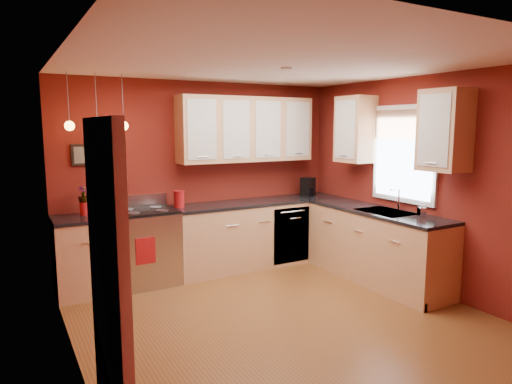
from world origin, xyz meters
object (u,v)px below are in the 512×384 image
red_canister (179,199)px  sink (386,213)px  gas_range (146,247)px  soap_pump (422,210)px  coffee_maker (308,187)px

red_canister → sink: bearing=-35.7°
gas_range → soap_pump: size_ratio=6.40×
coffee_maker → red_canister: bearing=159.3°
sink → soap_pump: bearing=-77.2°
gas_range → coffee_maker: coffee_maker is taller
coffee_maker → soap_pump: coffee_maker is taller
sink → coffee_maker: 1.55m
sink → red_canister: size_ratio=3.20×
sink → red_canister: sink is taller
red_canister → soap_pump: bearing=-41.7°
soap_pump → coffee_maker: bearing=95.5°
sink → soap_pump: sink is taller
red_canister → soap_pump: size_ratio=1.26×
gas_range → red_canister: (0.47, 0.05, 0.57)m
sink → red_canister: 2.65m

